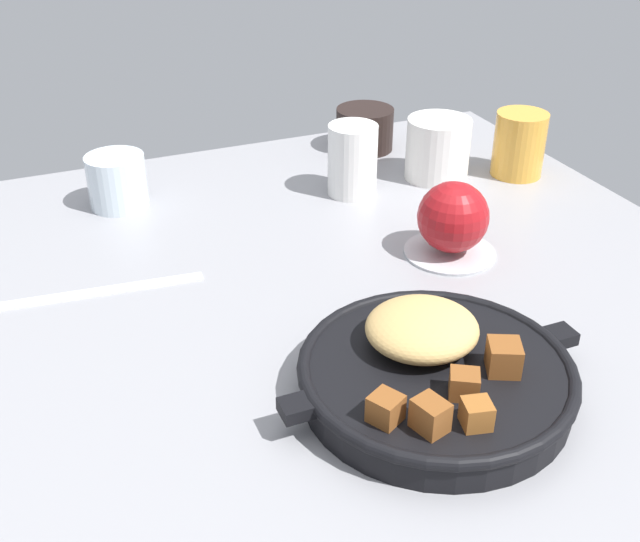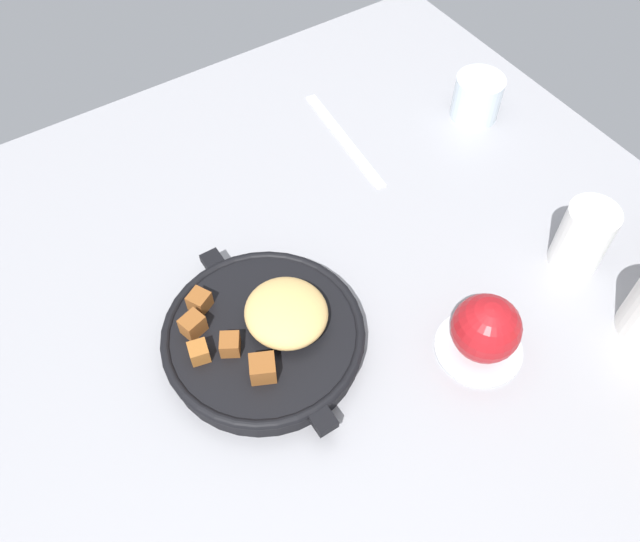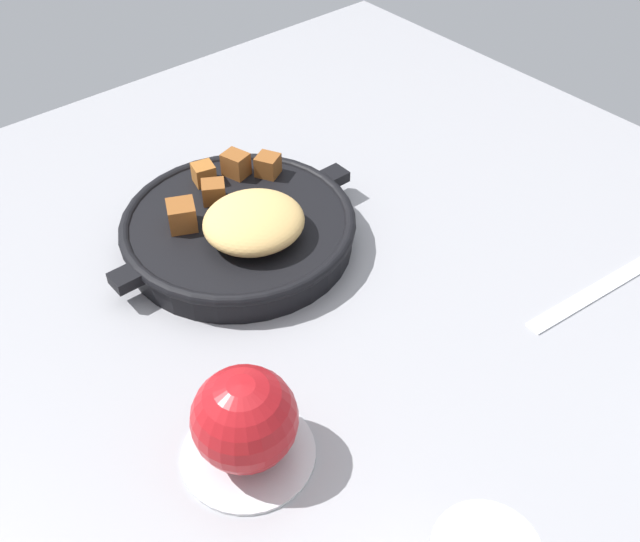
# 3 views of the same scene
# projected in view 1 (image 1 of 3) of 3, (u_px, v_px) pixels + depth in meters

# --- Properties ---
(ground_plane) EXTENTS (0.95, 1.01, 0.02)m
(ground_plane) POSITION_uv_depth(u_px,v_px,m) (330.00, 340.00, 0.76)
(ground_plane) COLOR gray
(cast_iron_skillet) EXTENTS (0.28, 0.24, 0.07)m
(cast_iron_skillet) POSITION_uv_depth(u_px,v_px,m) (435.00, 371.00, 0.66)
(cast_iron_skillet) COLOR black
(cast_iron_skillet) RESTS_ON ground_plane
(saucer_plate) EXTENTS (0.11, 0.11, 0.01)m
(saucer_plate) POSITION_uv_depth(u_px,v_px,m) (450.00, 251.00, 0.89)
(saucer_plate) COLOR #B7BABF
(saucer_plate) RESTS_ON ground_plane
(red_apple) EXTENTS (0.08, 0.08, 0.08)m
(red_apple) POSITION_uv_depth(u_px,v_px,m) (453.00, 217.00, 0.86)
(red_apple) COLOR maroon
(red_apple) RESTS_ON saucer_plate
(butter_knife) EXTENTS (0.23, 0.04, 0.00)m
(butter_knife) POSITION_uv_depth(u_px,v_px,m) (95.00, 292.00, 0.81)
(butter_knife) COLOR silver
(butter_knife) RESTS_ON ground_plane
(ceramic_mug_white) EXTENTS (0.09, 0.09, 0.08)m
(ceramic_mug_white) POSITION_uv_depth(u_px,v_px,m) (438.00, 149.00, 1.05)
(ceramic_mug_white) COLOR silver
(ceramic_mug_white) RESTS_ON ground_plane
(juice_glass_amber) EXTENTS (0.07, 0.07, 0.09)m
(juice_glass_amber) POSITION_uv_depth(u_px,v_px,m) (519.00, 144.00, 1.06)
(juice_glass_amber) COLOR gold
(juice_glass_amber) RESTS_ON ground_plane
(coffee_mug_dark) EXTENTS (0.09, 0.09, 0.06)m
(coffee_mug_dark) POSITION_uv_depth(u_px,v_px,m) (365.00, 129.00, 1.15)
(coffee_mug_dark) COLOR black
(coffee_mug_dark) RESTS_ON ground_plane
(white_creamer_pitcher) EXTENTS (0.06, 0.06, 0.09)m
(white_creamer_pitcher) POSITION_uv_depth(u_px,v_px,m) (353.00, 160.00, 1.01)
(white_creamer_pitcher) COLOR white
(white_creamer_pitcher) RESTS_ON ground_plane
(water_glass_short) EXTENTS (0.07, 0.07, 0.07)m
(water_glass_short) POSITION_uv_depth(u_px,v_px,m) (117.00, 181.00, 0.98)
(water_glass_short) COLOR silver
(water_glass_short) RESTS_ON ground_plane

